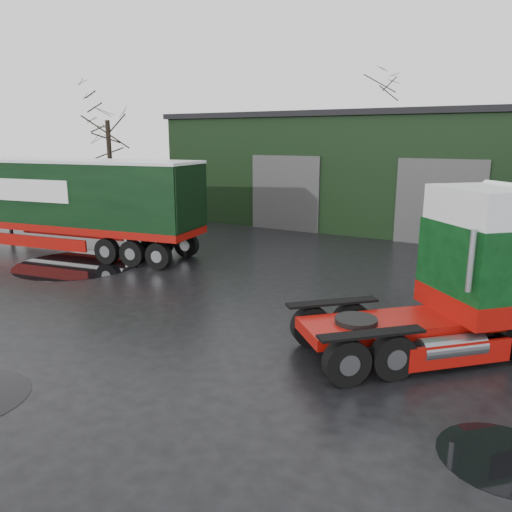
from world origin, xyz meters
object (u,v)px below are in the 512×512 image
at_px(warehouse, 462,170).
at_px(tree_back_a, 377,140).
at_px(tree_left, 109,149).
at_px(trailer_left, 60,206).
at_px(hero_tractor, 420,273).

relative_size(warehouse, tree_back_a, 3.41).
distance_m(warehouse, tree_left, 20.64).
bearing_deg(trailer_left, hero_tractor, -109.89).
distance_m(tree_left, tree_back_a, 21.10).
height_order(hero_tractor, tree_back_a, tree_back_a).
distance_m(hero_tractor, trailer_left, 16.31).
bearing_deg(tree_left, hero_tractor, -27.37).
height_order(warehouse, hero_tractor, warehouse).
relative_size(trailer_left, tree_back_a, 1.38).
relative_size(hero_tractor, tree_left, 0.74).
relative_size(warehouse, trailer_left, 2.46).
distance_m(warehouse, trailer_left, 21.13).
relative_size(hero_tractor, tree_back_a, 0.66).
xyz_separation_m(trailer_left, tree_left, (-4.98, 7.77, 2.21)).
height_order(warehouse, tree_left, tree_left).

